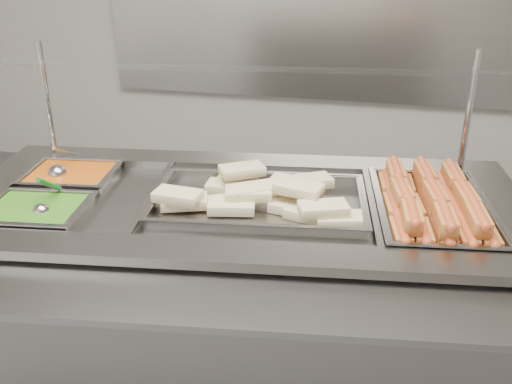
% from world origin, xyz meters
% --- Properties ---
extents(back_panel, '(3.00, 0.04, 1.20)m').
position_xyz_m(back_panel, '(0.00, 2.45, 1.20)').
color(back_panel, '#A39F99').
rests_on(back_panel, ground).
extents(steam_counter, '(1.86, 1.00, 0.85)m').
position_xyz_m(steam_counter, '(-0.09, 0.31, 0.42)').
color(steam_counter, slate).
rests_on(steam_counter, ground).
extents(tray_rail, '(1.72, 0.55, 0.05)m').
position_xyz_m(tray_rail, '(-0.03, -0.17, 0.80)').
color(tray_rail, gray).
rests_on(tray_rail, steam_counter).
extents(sneeze_guard, '(1.58, 0.46, 0.42)m').
position_xyz_m(sneeze_guard, '(-0.11, 0.52, 1.19)').
color(sneeze_guard, '#BCBCC0').
rests_on(sneeze_guard, steam_counter).
extents(pan_hotdogs, '(0.38, 0.56, 0.09)m').
position_xyz_m(pan_hotdogs, '(0.50, 0.38, 0.81)').
color(pan_hotdogs, gray).
rests_on(pan_hotdogs, steam_counter).
extents(pan_wraps, '(0.68, 0.45, 0.07)m').
position_xyz_m(pan_wraps, '(-0.03, 0.32, 0.82)').
color(pan_wraps, gray).
rests_on(pan_wraps, steam_counter).
extents(pan_beans, '(0.31, 0.26, 0.09)m').
position_xyz_m(pan_beans, '(-0.71, 0.37, 0.81)').
color(pan_beans, gray).
rests_on(pan_beans, steam_counter).
extents(pan_peas, '(0.31, 0.26, 0.09)m').
position_xyz_m(pan_peas, '(-0.68, 0.10, 0.81)').
color(pan_peas, gray).
rests_on(pan_peas, steam_counter).
extents(hotdogs_in_buns, '(0.34, 0.52, 0.11)m').
position_xyz_m(hotdogs_in_buns, '(0.50, 0.38, 0.86)').
color(hotdogs_in_buns, '#92561E').
rests_on(hotdogs_in_buns, pan_hotdogs).
extents(tortilla_wraps, '(0.65, 0.32, 0.09)m').
position_xyz_m(tortilla_wraps, '(-0.02, 0.32, 0.86)').
color(tortilla_wraps, beige).
rests_on(tortilla_wraps, pan_wraps).
extents(ladle, '(0.07, 0.19, 0.13)m').
position_xyz_m(ladle, '(-0.75, 0.35, 0.86)').
color(ladle, '#B2B3B8').
rests_on(ladle, pan_beans).
extents(serving_spoon, '(0.05, 0.17, 0.13)m').
position_xyz_m(serving_spoon, '(-0.65, 0.10, 0.86)').
color(serving_spoon, '#B2B3B8').
rests_on(serving_spoon, pan_peas).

